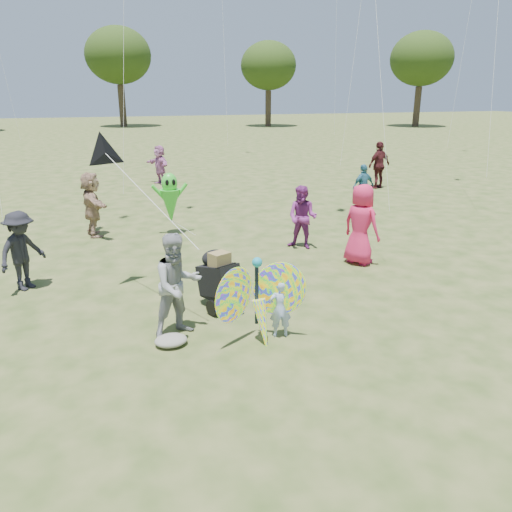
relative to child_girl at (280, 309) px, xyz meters
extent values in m
plane|color=#51592B|center=(0.12, -0.52, -0.50)|extent=(160.00, 160.00, 0.00)
imported|color=#9BAEDC|center=(0.00, 0.00, 0.00)|extent=(0.40, 0.30, 0.99)
imported|color=gray|center=(-1.55, 0.62, 0.38)|extent=(0.99, 0.86, 1.74)
ellipsoid|color=gray|center=(-1.76, 0.27, -0.41)|extent=(0.52, 0.43, 0.17)
imported|color=#D3214E|center=(3.14, 2.86, 0.44)|extent=(0.93, 1.09, 1.88)
imported|color=black|center=(-4.15, 3.64, 0.32)|extent=(1.16, 1.18, 1.63)
imported|color=#306C85|center=(6.21, 7.94, 0.27)|extent=(0.95, 0.54, 1.52)
imported|color=#A17C63|center=(-2.69, 7.34, 0.40)|extent=(0.77, 1.72, 1.79)
imported|color=#7D2976|center=(2.35, 4.39, 0.32)|extent=(0.99, 0.99, 1.62)
imported|color=#43161A|center=(8.79, 11.08, 0.47)|extent=(1.21, 0.73, 1.93)
imported|color=#B869A5|center=(0.34, 15.08, 0.34)|extent=(1.05, 1.62, 1.67)
cube|color=black|center=(-0.63, 1.47, 0.05)|extent=(0.77, 0.97, 0.71)
cube|color=black|center=(-0.63, 1.47, -0.28)|extent=(0.66, 0.79, 0.10)
ellipsoid|color=black|center=(-0.63, 1.72, 0.38)|extent=(0.51, 0.45, 0.33)
cylinder|color=black|center=(-0.87, 1.12, -0.35)|extent=(0.17, 0.29, 0.30)
cylinder|color=black|center=(-0.39, 1.12, -0.35)|extent=(0.17, 0.29, 0.30)
cylinder|color=black|center=(-0.63, 1.92, -0.39)|extent=(0.13, 0.22, 0.22)
cylinder|color=black|center=(-0.63, 0.99, 0.48)|extent=(0.41, 0.21, 0.03)
cube|color=olive|center=(-0.63, 1.42, 0.46)|extent=(0.42, 0.39, 0.26)
ellipsoid|color=orange|center=(-0.79, -0.02, 0.35)|extent=(0.98, 0.71, 1.24)
ellipsoid|color=orange|center=(-0.03, -0.02, 0.35)|extent=(0.98, 0.71, 1.24)
cylinder|color=black|center=(-0.41, 0.00, 0.30)|extent=(0.06, 0.06, 1.00)
cone|color=orange|center=(-0.36, -0.17, -0.20)|extent=(0.36, 0.49, 0.93)
sphere|color=teal|center=(-0.41, -0.02, 0.85)|extent=(0.16, 0.16, 0.16)
cone|color=black|center=(-2.39, 3.05, 2.26)|extent=(0.89, 0.62, 0.81)
cylinder|color=silver|center=(-1.77, 1.88, 1.59)|extent=(1.25, 2.34, 1.37)
cone|color=green|center=(-0.60, 6.83, 0.30)|extent=(0.56, 0.56, 0.95)
ellipsoid|color=green|center=(-0.60, 6.83, 0.95)|extent=(0.44, 0.39, 0.57)
ellipsoid|color=black|center=(-0.69, 6.65, 1.00)|extent=(0.10, 0.05, 0.17)
ellipsoid|color=black|center=(-0.51, 6.65, 1.00)|extent=(0.10, 0.05, 0.17)
cylinder|color=green|center=(-0.90, 6.83, 0.70)|extent=(0.43, 0.10, 0.49)
cylinder|color=green|center=(-0.30, 6.83, 0.70)|extent=(0.43, 0.10, 0.49)
cylinder|color=silver|center=(-0.30, 6.63, -0.30)|extent=(0.61, 0.41, 0.41)
cylinder|color=#3A2D21|center=(2.12, 54.48, 1.81)|extent=(0.77, 0.77, 4.62)
ellipsoid|color=#2B4214|center=(2.12, 54.48, 7.20)|extent=(7.26, 7.26, 6.17)
cylinder|color=#3A2D21|center=(18.12, 49.48, 1.50)|extent=(0.66, 0.67, 3.99)
ellipsoid|color=#2B4214|center=(18.12, 49.48, 6.15)|extent=(6.27, 6.27, 5.33)
cylinder|color=#3A2D21|center=(34.12, 43.48, 1.71)|extent=(0.73, 0.73, 4.41)
ellipsoid|color=#2B4214|center=(34.12, 43.48, 6.85)|extent=(6.93, 6.93, 5.89)
camera|label=1|loc=(-2.80, -6.91, 3.36)|focal=35.00mm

